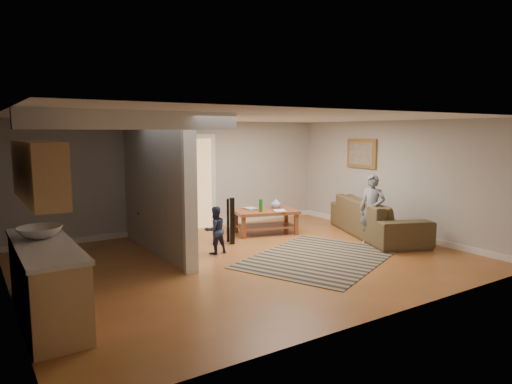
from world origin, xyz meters
TOP-DOWN VIEW (x-y plane):
  - ground at (0.00, 0.00)m, footprint 7.50×7.50m
  - room_shell at (-1.07, 0.43)m, footprint 7.54×6.02m
  - area_rug at (1.11, -0.56)m, footprint 3.48×3.09m
  - sofa at (3.30, 0.09)m, footprint 2.03×2.98m
  - coffee_table at (1.44, 1.61)m, footprint 1.53×1.14m
  - tv_console at (-0.94, 1.76)m, footprint 0.69×1.12m
  - speaker_left at (0.31, 1.20)m, footprint 0.12×0.12m
  - speaker_right at (0.35, 1.40)m, footprint 0.12×0.12m
  - toy_basket at (-0.60, 1.60)m, footprint 0.45×0.45m
  - child at (2.68, -0.34)m, footprint 0.52×0.61m
  - toddler at (-0.31, 0.74)m, footprint 0.44×0.35m

SIDE VIEW (x-z plane):
  - ground at x=0.00m, z-range 0.00..0.00m
  - sofa at x=3.30m, z-range -0.40..0.40m
  - child at x=2.68m, z-range -0.71..0.71m
  - toddler at x=-0.31m, z-range -0.44..0.44m
  - area_rug at x=1.11m, z-range 0.00..0.01m
  - toy_basket at x=-0.60m, z-range -0.03..0.37m
  - coffee_table at x=1.44m, z-range 0.01..0.82m
  - speaker_right at x=0.35m, z-range 0.00..0.90m
  - speaker_left at x=0.31m, z-range 0.00..0.94m
  - tv_console at x=-0.94m, z-range 0.15..1.05m
  - room_shell at x=-1.07m, z-range 0.20..2.72m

